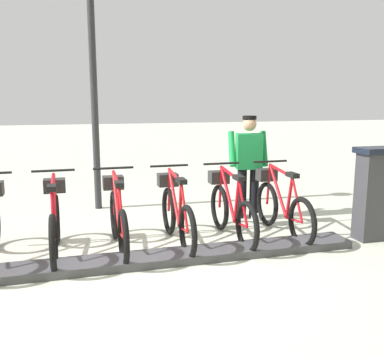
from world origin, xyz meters
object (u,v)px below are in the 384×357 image
bike_docked_0 (281,205)px  bike_docked_1 (230,208)px  lamp_post (92,53)px  worker_near_rack (249,163)px  bike_docked_4 (55,221)px  bike_docked_3 (118,216)px  bike_docked_2 (176,212)px  payment_kiosk (374,192)px

bike_docked_0 → bike_docked_1: (0.00, 0.77, 0.00)m
bike_docked_1 → lamp_post: lamp_post is taller
worker_near_rack → lamp_post: (1.32, 2.30, 1.77)m
bike_docked_1 → bike_docked_4: bearing=90.0°
bike_docked_3 → bike_docked_4: (0.00, 0.77, 0.00)m
bike_docked_2 → bike_docked_4: (0.00, 1.55, 0.00)m
bike_docked_4 → lamp_post: size_ratio=0.42×
bike_docked_2 → payment_kiosk: bearing=-102.2°
bike_docked_0 → worker_near_rack: 1.03m
bike_docked_0 → worker_near_rack: size_ratio=1.04×
worker_near_rack → bike_docked_0: bearing=-171.9°
bike_docked_2 → bike_docked_4: same height
bike_docked_2 → lamp_post: lamp_post is taller
bike_docked_1 → bike_docked_3: same height
bike_docked_1 → worker_near_rack: worker_near_rack is taller
bike_docked_2 → lamp_post: 3.28m
bike_docked_2 → bike_docked_3: same height
payment_kiosk → bike_docked_4: size_ratio=0.74×
bike_docked_1 → lamp_post: bearing=36.8°
bike_docked_3 → bike_docked_4: same height
bike_docked_0 → lamp_post: lamp_post is taller
payment_kiosk → bike_docked_1: bearing=72.9°
bike_docked_1 → bike_docked_4: same height
bike_docked_3 → worker_near_rack: size_ratio=1.04×
bike_docked_2 → bike_docked_4: bearing=90.0°
bike_docked_1 → bike_docked_4: 2.32m
lamp_post → payment_kiosk: bearing=-128.4°
payment_kiosk → bike_docked_2: size_ratio=0.74×
bike_docked_0 → worker_near_rack: worker_near_rack is taller
bike_docked_0 → bike_docked_1: 0.77m
payment_kiosk → worker_near_rack: 1.92m
payment_kiosk → lamp_post: size_ratio=0.31×
bike_docked_0 → bike_docked_2: size_ratio=1.00×
bike_docked_4 → bike_docked_3: bearing=-90.0°
payment_kiosk → bike_docked_3: 3.46m
payment_kiosk → bike_docked_0: 1.25m
bike_docked_3 → payment_kiosk: bearing=-99.5°
bike_docked_1 → bike_docked_3: bearing=90.0°
bike_docked_1 → bike_docked_2: size_ratio=1.00×
bike_docked_3 → lamp_post: size_ratio=0.42×
bike_docked_3 → lamp_post: 3.16m
bike_docked_0 → bike_docked_1: same height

